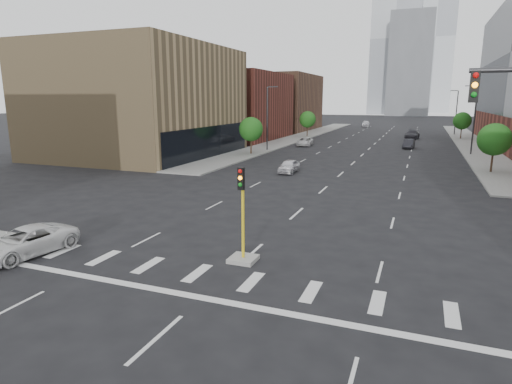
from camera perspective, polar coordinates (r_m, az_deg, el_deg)
The scene contains 23 objects.
ground at distance 13.12m, azimuth -18.42°, elevation -22.30°, with size 400.00×400.00×0.00m, color black.
sidewalk_left_far at distance 85.39m, azimuth 6.00°, elevation 7.36°, with size 5.00×92.00×0.15m, color gray.
sidewalk_right_far at distance 82.80m, azimuth 26.57°, elevation 5.98°, with size 5.00×92.00×0.15m, color gray.
building_left_mid at distance 59.36m, azimuth -15.01°, elevation 11.58°, with size 20.00×24.00×14.00m, color #A3875C.
building_left_far_a at distance 81.88m, azimuth -4.06°, elevation 11.34°, with size 20.00×22.00×12.00m, color brown.
building_left_far_b at distance 105.99m, azimuth 2.04°, elevation 11.84°, with size 20.00×24.00×13.00m, color brown.
tower_left at distance 230.30m, azimuth 18.16°, elevation 18.61°, with size 22.00×22.00×70.00m, color #B2B7BC.
tower_right at distance 270.12m, azimuth 22.77°, elevation 18.33°, with size 20.00×20.00×80.00m, color #B2B7BC.
tower_mid at distance 208.77m, azimuth 19.86°, elevation 15.62°, with size 18.00×18.00×44.00m, color slate.
median_traffic_signal at distance 19.62m, azimuth -1.77°, elevation -6.58°, with size 1.20×1.20×4.40m.
streetlight_right_a at distance 63.46m, azimuth 27.04°, elevation 8.89°, with size 1.60×0.22×9.07m.
streetlight_right_b at distance 98.34m, azimuth 25.11°, elevation 9.81°, with size 1.60×0.22×9.07m.
streetlight_left at distance 61.73m, azimuth 1.59°, elevation 10.15°, with size 1.60×0.22×9.07m.
tree_left_near at distance 57.35m, azimuth -0.67°, elevation 8.37°, with size 3.20×3.20×4.85m.
tree_left_far at distance 85.89m, azimuth 6.89°, elevation 9.59°, with size 3.20×3.20×4.85m.
tree_right_near at distance 48.75m, azimuth 29.20°, elevation 6.13°, with size 3.20×3.20×4.85m.
tree_right_far at distance 88.47m, azimuth 25.80°, elevation 8.55°, with size 3.20×3.20×4.85m.
car_near_left at distance 43.55m, azimuth 4.41°, elevation 3.47°, with size 1.57×3.90×1.33m, color silver.
car_mid_right at distance 68.97m, azimuth 19.71°, elevation 6.05°, with size 1.44×4.13×1.36m, color black.
car_far_left at distance 69.15m, azimuth 6.52°, elevation 6.69°, with size 2.20×4.78×1.33m, color silver.
car_deep_right at distance 86.38m, azimuth 20.11°, elevation 7.23°, with size 2.28×5.61×1.63m, color #232228.
car_distant at distance 120.09m, azimuth 14.44°, elevation 8.81°, with size 1.95×4.84×1.65m, color silver.
parked_minivan at distance 23.27m, azimuth -28.37°, elevation -5.84°, with size 2.21×4.79×1.33m, color silver.
Camera 1 is at (7.25, -8.12, 7.31)m, focal length 30.00 mm.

